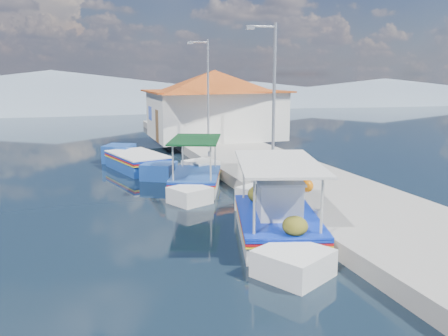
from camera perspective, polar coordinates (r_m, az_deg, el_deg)
name	(u,v)px	position (r m, az deg, el deg)	size (l,w,h in m)	color
ground	(167,219)	(15.47, -6.90, -6.16)	(160.00, 160.00, 0.00)	black
quay	(263,167)	(22.69, 4.79, 0.18)	(5.00, 44.00, 0.50)	gray
bollards	(227,164)	(21.19, 0.35, 0.52)	(0.20, 17.20, 0.30)	#A5A8AD
main_caique	(275,221)	(13.69, 6.28, -6.40)	(3.54, 7.22, 2.47)	white
caique_green_canopy	(195,180)	(19.27, -3.59, -1.53)	(3.23, 5.79, 2.31)	white
caique_blue_hull	(138,163)	(23.47, -10.43, 0.60)	(3.17, 6.58, 1.21)	#194499
harbor_building	(214,103)	(30.89, -1.17, 7.91)	(10.49, 10.49, 4.40)	silver
lamp_post_near	(272,95)	(18.06, 5.83, 8.82)	(1.21, 0.14, 6.00)	#A5A8AD
lamp_post_far	(206,88)	(26.53, -2.16, 9.66)	(1.21, 0.14, 6.00)	#A5A8AD
mountain_ridge	(136,92)	(71.16, -10.70, 9.08)	(171.40, 96.00, 5.50)	slate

